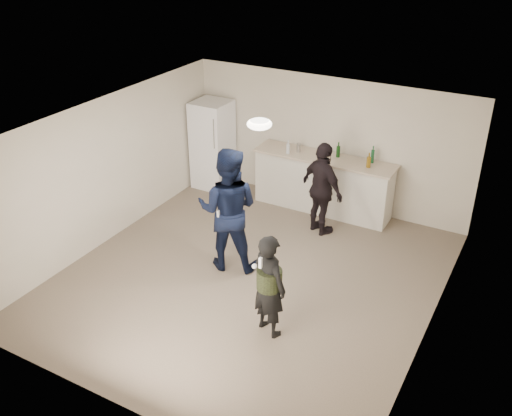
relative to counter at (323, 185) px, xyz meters
The scene contains 21 objects.
floor 2.72m from the counter, 91.61° to the right, with size 6.00×6.00×0.00m, color #6B5B4C.
ceiling 3.32m from the counter, 91.61° to the right, with size 6.00×6.00×0.00m, color silver.
wall_back 0.80m from the counter, 102.82° to the left, with size 6.00×6.00×0.00m, color beige.
wall_front 5.72m from the counter, 90.76° to the right, with size 6.00×6.00×0.00m, color beige.
wall_left 3.95m from the counter, 136.62° to the right, with size 6.00×6.00×0.00m, color beige.
wall_right 3.85m from the counter, 44.95° to the right, with size 6.00×6.00×0.00m, color beige.
counter is the anchor object (origin of this frame).
counter_top 0.55m from the counter, ahead, with size 2.68×0.64×0.04m, color beige.
fridge 2.44m from the counter, behind, with size 0.70×0.70×1.80m, color white.
fridge_handle 2.31m from the counter, 168.32° to the right, with size 0.02×0.02×0.60m, color silver.
ceiling_dome 3.05m from the counter, 91.81° to the right, with size 0.36×0.36×0.16m, color white.
shaker 0.84m from the counter, behind, with size 0.08×0.08×0.17m, color #ACACB0.
man 2.60m from the counter, 102.52° to the right, with size 0.99×0.77×2.03m, color #0E193B.
woman 3.73m from the counter, 78.03° to the right, with size 0.55×0.36×1.51m, color black.
camo_shorts 3.73m from the counter, 78.03° to the right, with size 0.34×0.34×0.28m, color #293719.
spectator 0.92m from the counter, 68.59° to the right, with size 0.99×0.41×1.69m, color black.
remote_man 2.88m from the counter, 101.29° to the right, with size 0.04×0.04×0.15m, color silver.
nunchuk_man 2.82m from the counter, 98.99° to the right, with size 0.07×0.07×0.07m, color white.
remote_woman 4.03m from the counter, 78.78° to the right, with size 0.04×0.04×0.15m, color white.
nunchuk_woman 3.97m from the counter, 80.13° to the right, with size 0.07×0.07×0.07m, color white.
bottle_cluster 0.76m from the counter, ahead, with size 1.59×0.41×0.24m.
Camera 1 is at (3.67, -6.45, 5.17)m, focal length 40.00 mm.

